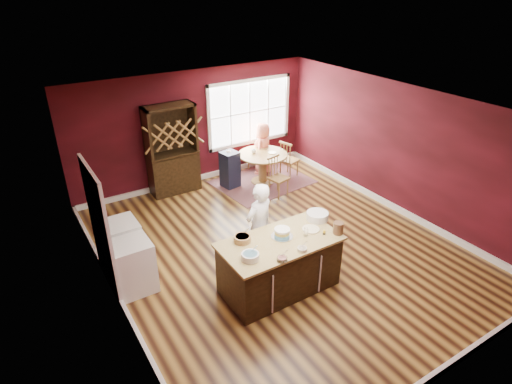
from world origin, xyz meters
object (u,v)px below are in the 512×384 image
at_px(high_chair, 230,169).
at_px(dryer, 121,246).
at_px(dining_table, 263,162).
at_px(baker, 259,226).
at_px(seated_woman, 263,149).
at_px(toddler, 228,153).
at_px(kitchen_island, 279,266).
at_px(chair_east, 289,158).
at_px(chair_north, 257,150).
at_px(layer_cake, 282,233).
at_px(hutch, 172,150).
at_px(chair_south, 279,177).
at_px(washer, 133,266).

bearing_deg(high_chair, dryer, -159.45).
height_order(dining_table, baker, baker).
xyz_separation_m(seated_woman, toddler, (-1.05, -0.09, 0.14)).
bearing_deg(toddler, dining_table, -25.02).
bearing_deg(baker, kitchen_island, 72.57).
relative_size(chair_east, chair_north, 0.92).
distance_m(layer_cake, hutch, 4.10).
distance_m(chair_north, dryer, 4.87).
xyz_separation_m(chair_south, dryer, (-3.85, -0.82, -0.02)).
bearing_deg(high_chair, washer, -151.48).
relative_size(chair_east, seated_woman, 0.72).
height_order(chair_east, chair_south, chair_east).
height_order(layer_cake, chair_south, layer_cake).
distance_m(layer_cake, high_chair, 3.81).
bearing_deg(chair_north, chair_east, 84.80).
distance_m(seated_woman, high_chair, 1.12).
relative_size(toddler, hutch, 0.13).
bearing_deg(high_chair, chair_east, -20.09).
xyz_separation_m(chair_east, chair_north, (-0.42, 0.84, 0.04)).
bearing_deg(chair_north, layer_cake, 30.27).
bearing_deg(dining_table, dryer, -157.81).
bearing_deg(chair_south, baker, -146.10).
xyz_separation_m(chair_north, hutch, (-2.33, -0.07, 0.52)).
relative_size(layer_cake, chair_south, 0.37).
bearing_deg(chair_south, high_chair, 111.42).
distance_m(high_chair, hutch, 1.43).
bearing_deg(chair_north, hutch, -30.34).
bearing_deg(toddler, washer, -140.79).
bearing_deg(toddler, dryer, -148.43).
xyz_separation_m(kitchen_island, chair_north, (2.27, 4.25, 0.08)).
bearing_deg(layer_cake, seated_woman, 60.82).
xyz_separation_m(baker, seated_woman, (2.18, 3.23, -0.13)).
relative_size(kitchen_island, baker, 1.19).
height_order(chair_south, seated_woman, seated_woman).
xyz_separation_m(layer_cake, dryer, (-2.08, 1.80, -0.54)).
relative_size(chair_south, seated_woman, 0.71).
xyz_separation_m(layer_cake, chair_east, (2.60, 3.34, -0.51)).
bearing_deg(layer_cake, kitchen_island, -139.73).
height_order(layer_cake, high_chair, layer_cake).
relative_size(dining_table, washer, 1.35).
height_order(baker, dryer, baker).
bearing_deg(toddler, hutch, 164.40).
bearing_deg(chair_north, kitchen_island, 29.74).
xyz_separation_m(chair_east, toddler, (-1.50, 0.41, 0.33)).
relative_size(baker, seated_woman, 1.19).
relative_size(toddler, washer, 0.29).
bearing_deg(baker, chair_east, -147.26).
bearing_deg(dining_table, layer_cake, -118.54).
height_order(washer, dryer, dryer).
relative_size(hutch, dryer, 2.29).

